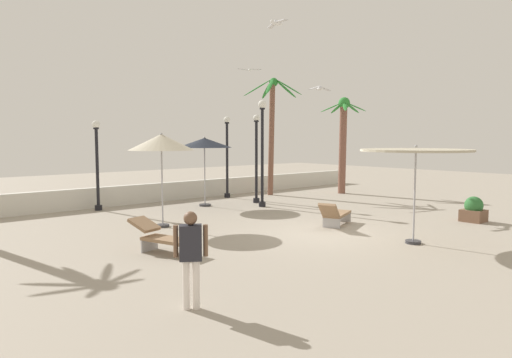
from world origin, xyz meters
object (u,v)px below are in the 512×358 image
at_px(palm_tree_0, 272,123).
at_px(lamp_post_1, 97,161).
at_px(seagull_0, 277,23).
at_px(seagull_2, 249,70).
at_px(planter, 474,210).
at_px(guest_0, 191,250).
at_px(lamp_post_0, 262,145).
at_px(seagull_1, 320,89).
at_px(patio_umbrella_0, 416,153).
at_px(lamp_post_2, 227,153).
at_px(lounge_chair_1, 162,237).
at_px(lounge_chair_0, 335,214).
at_px(lamp_post_3, 256,157).
at_px(palm_tree_2, 343,135).
at_px(patio_umbrella_2, 204,143).
at_px(patio_umbrella_1, 161,143).

distance_m(palm_tree_0, lamp_post_1, 8.69).
distance_m(seagull_0, seagull_2, 11.28).
bearing_deg(planter, lamp_post_1, 128.67).
bearing_deg(guest_0, lamp_post_0, 42.31).
distance_m(lamp_post_1, seagull_1, 9.07).
bearing_deg(lamp_post_1, patio_umbrella_0, -69.86).
xyz_separation_m(lamp_post_2, seagull_0, (-4.11, -7.66, 3.91)).
distance_m(palm_tree_0, lounge_chair_1, 12.48).
relative_size(lamp_post_2, lounge_chair_0, 1.95).
bearing_deg(patio_umbrella_0, lamp_post_3, 77.17).
height_order(lamp_post_3, seagull_2, seagull_2).
relative_size(patio_umbrella_0, palm_tree_0, 0.50).
distance_m(lamp_post_3, lounge_chair_1, 9.23).
bearing_deg(seagull_0, palm_tree_0, 47.65).
relative_size(palm_tree_2, lounge_chair_1, 2.53).
distance_m(lounge_chair_0, lounge_chair_1, 5.95).
bearing_deg(patio_umbrella_2, palm_tree_0, 11.84).
height_order(palm_tree_2, guest_0, palm_tree_2).
distance_m(palm_tree_2, seagull_2, 5.91).
relative_size(lamp_post_2, lounge_chair_1, 1.98).
bearing_deg(seagull_2, seagull_0, -126.41).
relative_size(patio_umbrella_1, seagull_2, 2.98).
distance_m(palm_tree_0, lamp_post_3, 3.37).
relative_size(patio_umbrella_2, guest_0, 1.77).
relative_size(palm_tree_2, lounge_chair_0, 2.48).
xyz_separation_m(patio_umbrella_2, guest_0, (-6.79, -9.38, -1.61)).
xyz_separation_m(patio_umbrella_1, lounge_chair_1, (-1.69, -2.94, -2.24)).
bearing_deg(patio_umbrella_0, lounge_chair_1, 147.92).
bearing_deg(lamp_post_3, seagull_2, 53.43).
relative_size(patio_umbrella_2, seagull_2, 2.87).
height_order(patio_umbrella_1, lamp_post_0, lamp_post_0).
distance_m(lamp_post_1, lamp_post_3, 6.50).
bearing_deg(palm_tree_0, palm_tree_2, -31.49).
height_order(palm_tree_0, planter, palm_tree_0).
height_order(seagull_0, seagull_2, seagull_2).
height_order(palm_tree_2, lamp_post_2, palm_tree_2).
xyz_separation_m(lamp_post_3, planter, (2.52, -8.21, -1.61)).
bearing_deg(patio_umbrella_0, palm_tree_2, 47.87).
height_order(patio_umbrella_2, guest_0, patio_umbrella_2).
bearing_deg(lamp_post_0, patio_umbrella_2, 134.14).
bearing_deg(seagull_0, seagull_2, 53.59).
height_order(palm_tree_2, planter, palm_tree_2).
relative_size(patio_umbrella_1, palm_tree_2, 0.61).
relative_size(palm_tree_2, seagull_1, 3.90).
bearing_deg(palm_tree_0, lamp_post_2, 166.56).
bearing_deg(patio_umbrella_1, lamp_post_2, 36.50).
relative_size(patio_umbrella_1, seagull_1, 2.38).
bearing_deg(guest_0, palm_tree_2, 30.06).
bearing_deg(seagull_0, guest_0, -146.92).
distance_m(lounge_chair_1, guest_0, 3.93).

